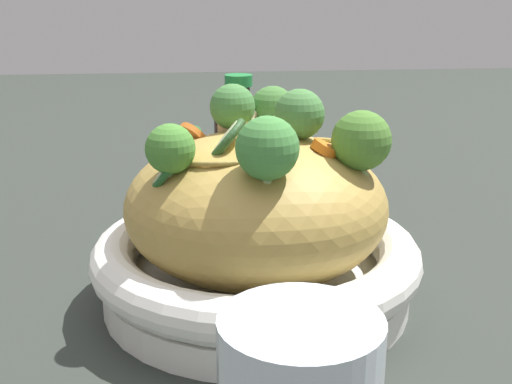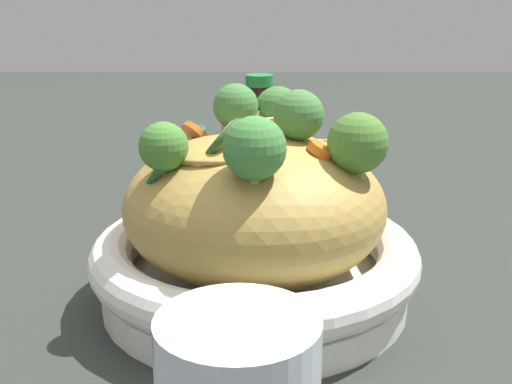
{
  "view_description": "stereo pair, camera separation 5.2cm",
  "coord_description": "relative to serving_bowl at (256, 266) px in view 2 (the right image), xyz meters",
  "views": [
    {
      "loc": [
        -0.49,
        0.05,
        0.25
      ],
      "look_at": [
        0.0,
        0.0,
        0.09
      ],
      "focal_mm": 45.89,
      "sensor_mm": 36.0,
      "label": 1
    },
    {
      "loc": [
        -0.49,
        0.0,
        0.25
      ],
      "look_at": [
        0.0,
        0.0,
        0.09
      ],
      "focal_mm": 45.89,
      "sensor_mm": 36.0,
      "label": 2
    }
  ],
  "objects": [
    {
      "name": "ground_plane",
      "position": [
        0.0,
        0.0,
        -0.03
      ],
      "size": [
        3.0,
        3.0,
        0.0
      ],
      "primitive_type": "plane",
      "color": "#2C312C"
    },
    {
      "name": "serving_bowl",
      "position": [
        0.0,
        0.0,
        0.0
      ],
      "size": [
        0.27,
        0.27,
        0.06
      ],
      "color": "white",
      "rests_on": "ground_plane"
    },
    {
      "name": "noodle_heap",
      "position": [
        -0.0,
        -0.0,
        0.05
      ],
      "size": [
        0.21,
        0.21,
        0.12
      ],
      "color": "#B69447",
      "rests_on": "serving_bowl"
    },
    {
      "name": "broccoli_florets",
      "position": [
        -0.01,
        -0.02,
        0.12
      ],
      "size": [
        0.18,
        0.19,
        0.07
      ],
      "color": "#9AB97A",
      "rests_on": "serving_bowl"
    },
    {
      "name": "carrot_coins",
      "position": [
        0.03,
        0.0,
        0.1
      ],
      "size": [
        0.12,
        0.13,
        0.03
      ],
      "color": "orange",
      "rests_on": "serving_bowl"
    },
    {
      "name": "zucchini_slices",
      "position": [
        -0.0,
        0.05,
        0.1
      ],
      "size": [
        0.12,
        0.08,
        0.05
      ],
      "color": "beige",
      "rests_on": "serving_bowl"
    },
    {
      "name": "chicken_chunks",
      "position": [
        0.04,
        0.0,
        0.11
      ],
      "size": [
        0.05,
        0.06,
        0.02
      ],
      "color": "beige",
      "rests_on": "serving_bowl"
    },
    {
      "name": "soy_sauce_bottle",
      "position": [
        0.23,
        -0.01,
        0.04
      ],
      "size": [
        0.06,
        0.06,
        0.16
      ],
      "color": "black",
      "rests_on": "ground_plane"
    }
  ]
}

